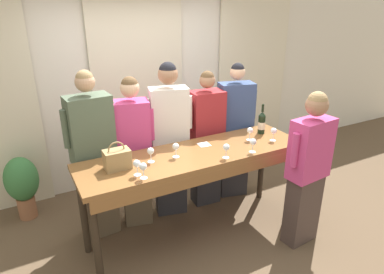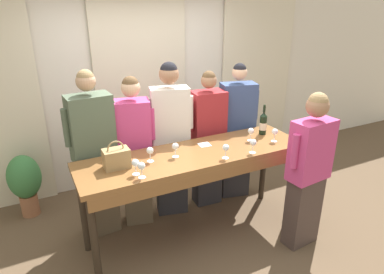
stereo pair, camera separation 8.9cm
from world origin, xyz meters
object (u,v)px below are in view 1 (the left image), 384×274
Objects in this scene: wine_bottle at (262,123)px; wine_glass_center_mid at (137,164)px; host_pouring at (308,169)px; wine_glass_front_left at (151,152)px; tasting_bar at (196,164)px; wine_glass_front_mid at (143,167)px; wine_glass_back_mid at (274,131)px; handbag at (117,159)px; wine_glass_front_right at (253,142)px; wine_glass_back_left at (250,131)px; guest_striped_shirt at (206,140)px; wine_glass_center_right at (176,147)px; guest_navy_coat at (235,131)px; potted_plant at (22,183)px; wine_glass_center_left at (226,148)px; guest_cream_sweater at (170,139)px; guest_olive_jacket at (94,157)px; guest_pink_top at (134,152)px.

wine_glass_center_mid is at bearing -169.71° from wine_bottle.
wine_glass_front_left is at bearing 155.80° from host_pouring.
tasting_bar is 0.74m from wine_glass_front_mid.
handbag is at bearing 174.77° from wine_glass_back_mid.
wine_glass_center_mid is at bearing 175.83° from wine_glass_front_right.
handbag is at bearing 179.11° from wine_glass_back_left.
tasting_bar is 0.53m from wine_glass_front_left.
wine_glass_center_right is at bearing -141.62° from guest_striped_shirt.
guest_navy_coat is 1.17m from host_pouring.
guest_navy_coat reaches higher than guest_striped_shirt.
wine_glass_front_left reaches higher than tasting_bar.
guest_navy_coat is (0.42, 0.00, 0.03)m from guest_striped_shirt.
tasting_bar is at bearing -147.29° from guest_navy_coat.
potted_plant is (-2.60, 1.88, -0.40)m from host_pouring.
guest_cream_sweater is at bearing 107.90° from wine_glass_center_left.
guest_cream_sweater is 1.08× the size of guest_striped_shirt.
host_pouring reaches higher than wine_bottle.
guest_olive_jacket is 1.37m from guest_striped_shirt.
guest_cream_sweater is at bearing 130.69° from host_pouring.
guest_olive_jacket reaches higher than wine_glass_front_left.
wine_glass_front_mid is at bearing -175.07° from wine_glass_back_mid.
wine_glass_front_right is at bearing 139.89° from host_pouring.
host_pouring is (0.26, -0.64, -0.25)m from wine_glass_back_left.
wine_glass_center_left is at bearing -21.07° from wine_glass_front_left.
wine_glass_center_mid is 1.73m from host_pouring.
guest_pink_top is (0.21, 0.71, -0.22)m from wine_glass_center_mid.
wine_glass_center_left is at bearing 153.04° from host_pouring.
guest_olive_jacket reaches higher than guest_navy_coat.
wine_glass_front_right is 0.90m from guest_navy_coat.
guest_cream_sweater reaches higher than guest_olive_jacket.
guest_olive_jacket is (-0.11, 0.50, -0.17)m from handbag.
wine_glass_front_left is at bearing -175.84° from wine_bottle.
wine_glass_back_left is at bearing 148.87° from wine_glass_back_mid.
wine_glass_front_right is at bearing -54.60° from guest_cream_sweater.
wine_glass_back_left and wine_glass_back_mid have the same top height.
guest_navy_coat is at bearing -0.00° from guest_olive_jacket.
wine_glass_front_mid is 1.59m from wine_glass_back_mid.
wine_glass_front_right is at bearing -113.22° from guest_navy_coat.
wine_glass_front_left is 1.60m from host_pouring.
guest_pink_top is (0.00, 0.52, -0.22)m from wine_glass_front_left.
guest_olive_jacket is at bearing 180.00° from guest_navy_coat.
wine_glass_back_mid is at bearing 10.15° from wine_glass_center_left.
wine_glass_center_left is at bearing -30.70° from wine_glass_center_right.
host_pouring is at bearing -66.42° from guest_striped_shirt.
wine_glass_front_left is 1.41m from wine_glass_back_mid.
wine_glass_back_mid is 0.57m from host_pouring.
wine_bottle is 1.09m from guest_cream_sweater.
guest_olive_jacket reaches higher than guest_pink_top.
wine_glass_center_left is (0.87, 0.01, -0.00)m from wine_glass_front_mid.
guest_olive_jacket is at bearing 180.00° from guest_striped_shirt.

